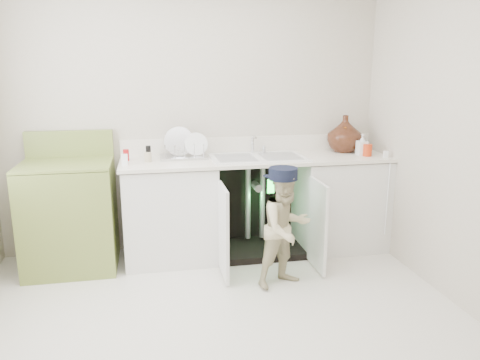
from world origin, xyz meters
name	(u,v)px	position (x,y,z in m)	size (l,w,h in m)	color
ground	(219,323)	(0.00, 0.00, 0.00)	(3.50, 3.50, 0.00)	silver
room_shell	(217,141)	(0.00, 0.00, 1.25)	(6.00, 5.50, 1.26)	beige
counter_run	(261,202)	(0.58, 1.21, 0.48)	(2.44, 1.02, 1.25)	silver
avocado_stove	(70,214)	(-1.10, 1.18, 0.48)	(0.74, 0.65, 1.15)	olive
repair_worker	(286,227)	(0.61, 0.49, 0.48)	(0.55, 0.62, 0.95)	beige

